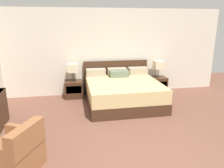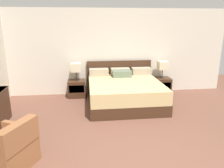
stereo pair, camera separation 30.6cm
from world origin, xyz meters
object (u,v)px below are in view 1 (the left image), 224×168
bed (123,91)px  nightstand_left (74,89)px  table_lamp_left (73,68)px  table_lamp_right (159,65)px  armchair_by_window (15,154)px  nightstand_right (157,85)px

bed → nightstand_left: (-1.29, 0.71, -0.09)m
table_lamp_left → table_lamp_right: size_ratio=1.00×
bed → armchair_by_window: bearing=-131.4°
bed → nightstand_right: 1.48m
table_lamp_right → armchair_by_window: 4.75m
bed → armchair_by_window: size_ratio=2.18×
armchair_by_window → table_lamp_right: bearing=42.6°
nightstand_right → nightstand_left: bearing=180.0°
table_lamp_right → table_lamp_left: bearing=180.0°
table_lamp_right → armchair_by_window: bearing=-137.4°
table_lamp_left → armchair_by_window: table_lamp_left is taller
nightstand_right → armchair_by_window: armchair_by_window is taller
nightstand_left → table_lamp_right: size_ratio=0.99×
table_lamp_left → nightstand_left: bearing=-90.0°
table_lamp_left → armchair_by_window: 3.37m
bed → table_lamp_right: size_ratio=3.93×
bed → armchair_by_window: 3.30m
armchair_by_window → bed: bearing=48.6°
bed → table_lamp_left: bed is taller
table_lamp_right → armchair_by_window: size_ratio=0.55×
nightstand_left → nightstand_right: 2.58m
nightstand_left → armchair_by_window: size_ratio=0.55×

